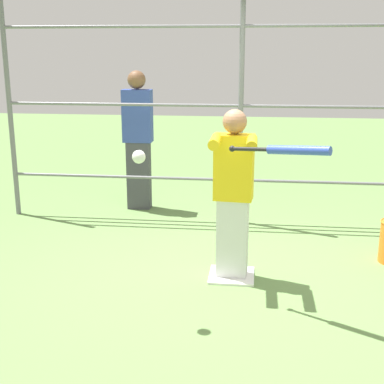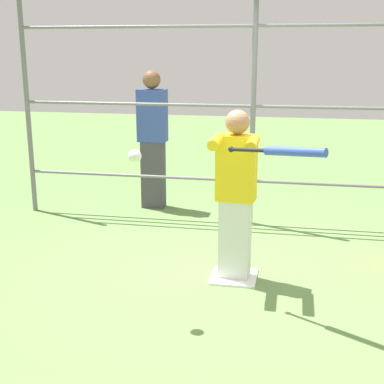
# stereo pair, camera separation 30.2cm
# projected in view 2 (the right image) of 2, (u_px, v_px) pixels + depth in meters

# --- Properties ---
(ground_plane) EXTENTS (24.00, 24.00, 0.00)m
(ground_plane) POSITION_uv_depth(u_px,v_px,m) (234.00, 278.00, 4.78)
(ground_plane) COLOR #608447
(home_plate) EXTENTS (0.40, 0.40, 0.02)m
(home_plate) POSITION_uv_depth(u_px,v_px,m) (234.00, 277.00, 4.78)
(home_plate) COLOR white
(home_plate) RESTS_ON ground
(fence_backstop) EXTENTS (5.52, 0.06, 2.73)m
(fence_backstop) POSITION_uv_depth(u_px,v_px,m) (253.00, 106.00, 5.95)
(fence_backstop) COLOR slate
(fence_backstop) RESTS_ON ground
(batter) EXTENTS (0.38, 0.52, 1.50)m
(batter) POSITION_uv_depth(u_px,v_px,m) (236.00, 191.00, 4.56)
(batter) COLOR silver
(batter) RESTS_ON ground
(baseball_bat_swinging) EXTENTS (0.73, 0.46, 0.13)m
(baseball_bat_swinging) POSITION_uv_depth(u_px,v_px,m) (286.00, 151.00, 3.76)
(baseball_bat_swinging) COLOR black
(softball_in_flight) EXTENTS (0.10, 0.10, 0.10)m
(softball_in_flight) POSITION_uv_depth(u_px,v_px,m) (135.00, 156.00, 3.80)
(softball_in_flight) COLOR white
(bystander_behind_fence) EXTENTS (0.36, 0.22, 1.73)m
(bystander_behind_fence) POSITION_uv_depth(u_px,v_px,m) (153.00, 138.00, 6.71)
(bystander_behind_fence) COLOR #3F3F47
(bystander_behind_fence) RESTS_ON ground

